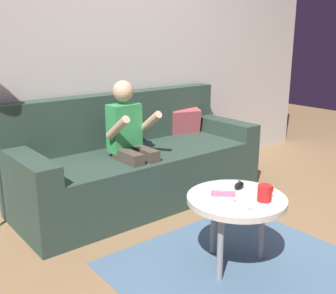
{
  "coord_description": "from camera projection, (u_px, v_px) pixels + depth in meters",
  "views": [
    {
      "loc": [
        -1.92,
        -1.29,
        1.37
      ],
      "look_at": [
        -0.23,
        0.81,
        0.62
      ],
      "focal_mm": 43.87,
      "sensor_mm": 36.0,
      "label": 1
    }
  ],
  "objects": [
    {
      "name": "coffee_mug",
      "position": [
        265.0,
        193.0,
        2.32
      ],
      "size": [
        0.12,
        0.08,
        0.1
      ],
      "color": "red",
      "rests_on": "coffee_table"
    },
    {
      "name": "person_seated_on_couch",
      "position": [
        131.0,
        140.0,
        3.12
      ],
      "size": [
        0.35,
        0.42,
        1.03
      ],
      "color": "#4C4238",
      "rests_on": "ground"
    },
    {
      "name": "ground_plane",
      "position": [
        280.0,
        266.0,
        2.5
      ],
      "size": [
        10.17,
        10.17,
        0.0
      ],
      "primitive_type": "plane",
      "color": "olive"
    },
    {
      "name": "area_rug",
      "position": [
        233.0,
        264.0,
        2.51
      ],
      "size": [
        1.4,
        1.15,
        0.01
      ],
      "primitive_type": "cube",
      "color": "slate",
      "rests_on": "ground"
    },
    {
      "name": "game_remote_white_near_edge",
      "position": [
        240.0,
        205.0,
        2.25
      ],
      "size": [
        0.04,
        0.14,
        0.03
      ],
      "color": "white",
      "rests_on": "coffee_table"
    },
    {
      "name": "nunchuk_black",
      "position": [
        239.0,
        185.0,
        2.51
      ],
      "size": [
        0.1,
        0.06,
        0.05
      ],
      "color": "black",
      "rests_on": "coffee_table"
    },
    {
      "name": "couch",
      "position": [
        138.0,
        164.0,
        3.44
      ],
      "size": [
        2.07,
        0.8,
        0.88
      ],
      "color": "#2D4238",
      "rests_on": "ground"
    },
    {
      "name": "wall_back",
      "position": [
        116.0,
        47.0,
        3.52
      ],
      "size": [
        5.08,
        0.05,
        2.5
      ],
      "primitive_type": "cube",
      "color": "beige",
      "rests_on": "ground"
    },
    {
      "name": "coffee_table",
      "position": [
        236.0,
        204.0,
        2.41
      ],
      "size": [
        0.58,
        0.58,
        0.45
      ],
      "color": "beige",
      "rests_on": "ground"
    },
    {
      "name": "game_remote_pink_far_corner",
      "position": [
        223.0,
        194.0,
        2.4
      ],
      "size": [
        0.12,
        0.12,
        0.03
      ],
      "color": "pink",
      "rests_on": "coffee_table"
    }
  ]
}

